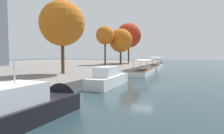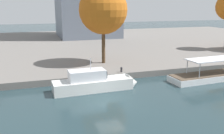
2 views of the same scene
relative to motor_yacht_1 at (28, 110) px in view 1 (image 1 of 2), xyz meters
name	(u,v)px [view 1 (image 1 of 2)]	position (x,y,z in m)	size (l,w,h in m)	color
ground_plane	(142,87)	(14.11, -3.23, -0.56)	(220.00, 220.00, 0.00)	#23383D
motor_yacht_1	(28,110)	(0.00, 0.00, 0.00)	(8.91, 3.15, 4.64)	black
motor_yacht_2	(110,80)	(13.90, 0.61, 0.07)	(9.51, 2.55, 4.27)	silver
tour_boat_3	(144,72)	(29.70, 0.17, -0.31)	(13.05, 3.46, 3.76)	white
tour_boat_4	(155,67)	(44.53, 0.78, -0.27)	(14.11, 3.42, 3.87)	white
mooring_bollard_0	(99,72)	(17.92, 4.05, 0.57)	(0.27, 0.27, 0.66)	#2D2D33
tree_0	(62,23)	(16.94, 9.61, 7.67)	(6.75, 6.75, 10.88)	#4C3823
tree_1	(129,35)	(54.30, 11.06, 9.11)	(7.97, 7.69, 12.49)	#4C3823
tree_2	(106,35)	(42.61, 13.88, 8.14)	(4.94, 4.94, 10.35)	#4C3823
tree_3	(120,41)	(47.11, 11.29, 6.82)	(7.02, 6.66, 10.04)	#4C3823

